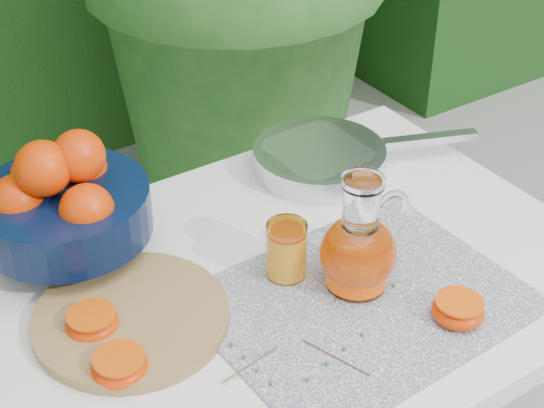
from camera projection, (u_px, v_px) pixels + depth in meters
white_table at (279, 318)px, 1.33m from camera, size 1.00×0.70×0.75m
placemat at (361, 301)px, 1.24m from camera, size 0.48×0.38×0.00m
cutting_board at (131, 318)px, 1.20m from camera, size 0.37×0.37×0.02m
fruit_bowl at (62, 201)px, 1.29m from camera, size 0.32×0.32×0.21m
juice_pitcher at (359, 249)px, 1.23m from camera, size 0.17×0.13×0.19m
juice_tumbler at (286, 251)px, 1.27m from camera, size 0.07×0.07×0.09m
saute_pan at (322, 157)px, 1.53m from camera, size 0.45×0.32×0.05m
orange_halves at (227, 333)px, 1.16m from camera, size 0.55×0.36×0.04m
thyme_sprigs at (315, 327)px, 1.19m from camera, size 0.33×0.24×0.01m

